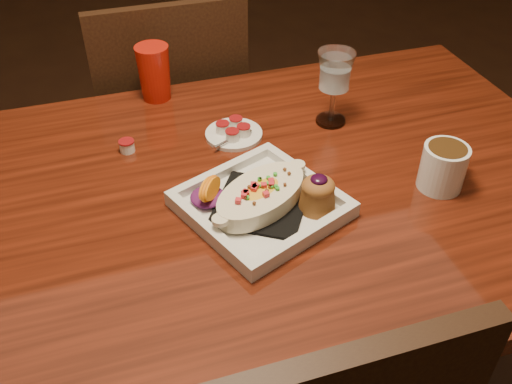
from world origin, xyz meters
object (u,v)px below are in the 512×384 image
object	(u,v)px
red_tumbler	(154,73)
chair_far	(172,129)
goblet	(335,75)
saucer	(234,133)
plate	(267,199)
coffee_mug	(444,165)
table	(226,231)

from	to	relation	value
red_tumbler	chair_far	bearing A→B (deg)	75.80
chair_far	goblet	bearing A→B (deg)	122.84
saucer	plate	bearing A→B (deg)	-92.12
goblet	red_tumbler	bearing A→B (deg)	147.26
coffee_mug	chair_far	bearing A→B (deg)	95.15
table	plate	world-z (taller)	plate
plate	saucer	size ratio (longest dim) A/B	2.66
plate	red_tumbler	distance (m)	0.49
chair_far	table	bearing A→B (deg)	90.00
saucer	red_tumbler	world-z (taller)	red_tumbler
table	plate	xyz separation A→B (m)	(0.06, -0.07, 0.12)
chair_far	coffee_mug	xyz separation A→B (m)	(0.40, -0.73, 0.29)
table	goblet	size ratio (longest dim) A/B	8.94
coffee_mug	saucer	distance (m)	0.44
coffee_mug	table	bearing A→B (deg)	142.04
plate	saucer	distance (m)	0.25
table	plate	distance (m)	0.15
chair_far	coffee_mug	size ratio (longest dim) A/B	7.98
coffee_mug	plate	bearing A→B (deg)	151.01
table	plate	bearing A→B (deg)	-49.46
chair_far	saucer	world-z (taller)	chair_far
chair_far	red_tumbler	distance (m)	0.39
chair_far	red_tumbler	size ratio (longest dim) A/B	7.13
goblet	saucer	world-z (taller)	goblet
table	red_tumbler	xyz separation A→B (m)	(-0.06, 0.40, 0.16)
red_tumbler	plate	bearing A→B (deg)	-75.85
plate	saucer	xyz separation A→B (m)	(0.01, 0.25, -0.02)
red_tumbler	goblet	bearing A→B (deg)	-32.74
table	red_tumbler	bearing A→B (deg)	98.27
table	saucer	size ratio (longest dim) A/B	12.10
coffee_mug	red_tumbler	distance (m)	0.68
table	goblet	world-z (taller)	goblet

